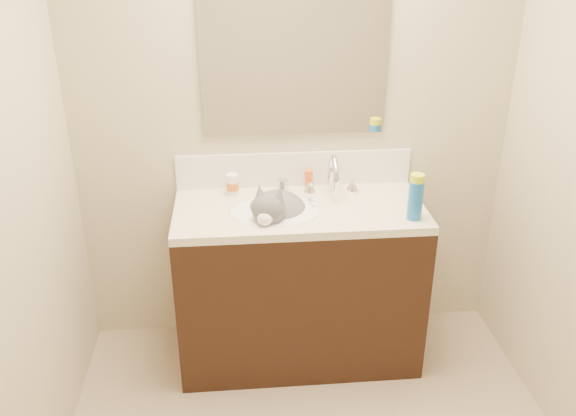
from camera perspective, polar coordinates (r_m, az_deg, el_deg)
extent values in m
cube|color=#C0AF8F|center=(3.04, 0.58, 9.00)|extent=(2.20, 0.04, 2.50)
cube|color=black|center=(3.14, 1.02, -7.34)|extent=(1.20, 0.55, 0.82)
cube|color=beige|center=(2.93, 1.08, -0.24)|extent=(1.20, 0.55, 0.04)
ellipsoid|color=white|center=(2.91, -1.21, -1.48)|extent=(0.45, 0.36, 0.14)
cylinder|color=silver|center=(3.08, 4.06, 2.58)|extent=(0.04, 0.04, 0.11)
torus|color=silver|center=(3.01, 4.27, 3.11)|extent=(0.03, 0.20, 0.20)
cylinder|color=silver|center=(2.94, 4.51, 1.94)|extent=(0.03, 0.03, 0.06)
cone|color=silver|center=(3.08, 2.02, 2.09)|extent=(0.06, 0.06, 0.06)
cone|color=silver|center=(3.11, 6.05, 2.22)|extent=(0.06, 0.06, 0.06)
ellipsoid|color=#535053|center=(2.95, -0.98, -0.60)|extent=(0.39, 0.41, 0.22)
ellipsoid|color=#535053|center=(2.77, -1.82, -0.12)|extent=(0.19, 0.19, 0.15)
ellipsoid|color=#535053|center=(2.85, -1.44, -0.24)|extent=(0.14, 0.14, 0.14)
cone|color=#535053|center=(2.77, -2.64, 1.48)|extent=(0.08, 0.10, 0.09)
cone|color=#535053|center=(2.75, -0.81, 1.29)|extent=(0.09, 0.09, 0.09)
ellipsoid|color=white|center=(2.73, -2.18, -1.04)|extent=(0.08, 0.08, 0.06)
ellipsoid|color=white|center=(2.85, -1.58, -1.49)|extent=(0.13, 0.10, 0.13)
sphere|color=#CE8586|center=(2.71, -2.33, -1.27)|extent=(0.02, 0.02, 0.02)
cylinder|color=#535053|center=(2.94, 1.56, -2.18)|extent=(0.06, 0.23, 0.04)
cube|color=white|center=(3.12, 0.58, 3.65)|extent=(1.20, 0.02, 0.18)
cube|color=white|center=(2.96, 0.63, 14.34)|extent=(0.90, 0.02, 0.80)
cylinder|color=white|center=(3.05, -5.21, 2.22)|extent=(0.07, 0.07, 0.11)
cylinder|color=#CA6621|center=(3.05, -5.20, 2.08)|extent=(0.08, 0.08, 0.04)
cylinder|color=#B7B7BC|center=(3.08, -0.52, 2.13)|extent=(0.07, 0.07, 0.06)
cylinder|color=#F0551C|center=(3.11, 1.96, 2.71)|extent=(0.05, 0.05, 0.10)
cube|color=white|center=(2.98, 2.14, 0.72)|extent=(0.03, 0.14, 0.01)
cube|color=#6A9BE3|center=(2.98, 2.14, 0.77)|extent=(0.02, 0.03, 0.02)
cylinder|color=#1960B3|center=(2.83, 11.83, 0.71)|extent=(0.08, 0.08, 0.18)
cylinder|color=#CFE017|center=(2.78, 12.02, 2.72)|extent=(0.07, 0.07, 0.04)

